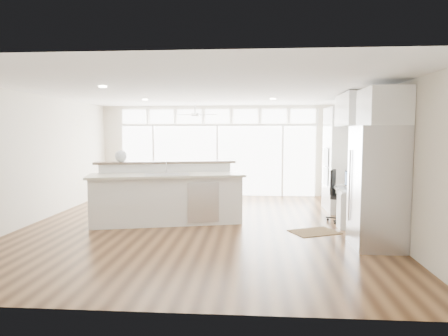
{
  "coord_description": "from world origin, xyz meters",
  "views": [
    {
      "loc": [
        1.09,
        -7.98,
        1.88
      ],
      "look_at": [
        0.45,
        0.6,
        1.13
      ],
      "focal_mm": 32.0,
      "sensor_mm": 36.0,
      "label": 1
    }
  ],
  "objects": [
    {
      "name": "monitor",
      "position": [
        3.05,
        0.3,
        0.94
      ],
      "size": [
        0.12,
        0.44,
        0.37
      ],
      "primitive_type": "cube",
      "rotation": [
        0.0,
        0.0,
        0.1
      ],
      "color": "black",
      "rests_on": "desk_nook"
    },
    {
      "name": "desk_nook",
      "position": [
        3.13,
        0.3,
        0.38
      ],
      "size": [
        0.72,
        1.3,
        0.76
      ],
      "primitive_type": "cube",
      "color": "white",
      "rests_on": "floor"
    },
    {
      "name": "wall_front",
      "position": [
        0.0,
        -4.0,
        1.35
      ],
      "size": [
        7.0,
        0.04,
        2.7
      ],
      "primitive_type": "cube",
      "color": "beige",
      "rests_on": "floor"
    },
    {
      "name": "office_chair",
      "position": [
        2.97,
        0.51,
        0.55
      ],
      "size": [
        0.72,
        0.7,
        1.1
      ],
      "primitive_type": "cube",
      "rotation": [
        0.0,
        0.0,
        -0.38
      ],
      "color": "black",
      "rests_on": "floor"
    },
    {
      "name": "transom_row",
      "position": [
        0.0,
        3.94,
        2.38
      ],
      "size": [
        5.9,
        0.06,
        0.4
      ],
      "primitive_type": "cube",
      "color": "white",
      "rests_on": "wall_back"
    },
    {
      "name": "wall_right",
      "position": [
        3.5,
        0.0,
        1.35
      ],
      "size": [
        0.04,
        8.0,
        2.7
      ],
      "primitive_type": "cube",
      "color": "beige",
      "rests_on": "floor"
    },
    {
      "name": "desk_window",
      "position": [
        3.46,
        0.3,
        1.55
      ],
      "size": [
        0.04,
        0.85,
        0.85
      ],
      "primitive_type": "cube",
      "color": "white",
      "rests_on": "wall_right"
    },
    {
      "name": "wall_left",
      "position": [
        -3.5,
        0.0,
        1.35
      ],
      "size": [
        0.04,
        8.0,
        2.7
      ],
      "primitive_type": "cube",
      "color": "beige",
      "rests_on": "floor"
    },
    {
      "name": "wall_back",
      "position": [
        0.0,
        4.0,
        1.35
      ],
      "size": [
        7.0,
        0.04,
        2.7
      ],
      "primitive_type": "cube",
      "color": "beige",
      "rests_on": "floor"
    },
    {
      "name": "oven_cabinet",
      "position": [
        3.17,
        1.8,
        1.25
      ],
      "size": [
        0.64,
        1.2,
        2.5
      ],
      "primitive_type": "cube",
      "color": "white",
      "rests_on": "floor"
    },
    {
      "name": "refrigerator",
      "position": [
        3.11,
        -1.35,
        1.0
      ],
      "size": [
        0.76,
        0.9,
        2.0
      ],
      "primitive_type": "cube",
      "color": "silver",
      "rests_on": "floor"
    },
    {
      "name": "glass_wall",
      "position": [
        0.0,
        3.94,
        1.05
      ],
      "size": [
        5.8,
        0.06,
        2.08
      ],
      "primitive_type": "cube",
      "color": "white",
      "rests_on": "wall_back"
    },
    {
      "name": "keyboard",
      "position": [
        2.88,
        0.3,
        0.77
      ],
      "size": [
        0.15,
        0.34,
        0.02
      ],
      "primitive_type": "cube",
      "rotation": [
        0.0,
        0.0,
        -0.09
      ],
      "color": "silver",
      "rests_on": "desk_nook"
    },
    {
      "name": "recessed_lights",
      "position": [
        0.0,
        0.2,
        2.68
      ],
      "size": [
        3.4,
        3.0,
        0.02
      ],
      "primitive_type": "cube",
      "color": "beige",
      "rests_on": "ceiling"
    },
    {
      "name": "fridge_cabinet",
      "position": [
        3.17,
        -1.35,
        2.3
      ],
      "size": [
        0.64,
        0.9,
        0.6
      ],
      "primitive_type": "cube",
      "color": "white",
      "rests_on": "wall_right"
    },
    {
      "name": "kitchen_island",
      "position": [
        -0.71,
        0.15,
        0.63
      ],
      "size": [
        3.38,
        1.94,
        1.27
      ],
      "primitive_type": "cube",
      "rotation": [
        0.0,
        0.0,
        0.24
      ],
      "color": "white",
      "rests_on": "floor"
    },
    {
      "name": "rug",
      "position": [
        2.25,
        -0.42,
        0.01
      ],
      "size": [
        1.04,
        0.92,
        0.01
      ],
      "primitive_type": "cube",
      "rotation": [
        0.0,
        0.0,
        0.43
      ],
      "color": "#352210",
      "rests_on": "floor"
    },
    {
      "name": "potted_plant",
      "position": [
        3.17,
        1.8,
        2.62
      ],
      "size": [
        0.3,
        0.33,
        0.24
      ],
      "primitive_type": "imported",
      "rotation": [
        0.0,
        0.0,
        0.07
      ],
      "color": "#285825",
      "rests_on": "oven_cabinet"
    },
    {
      "name": "ceiling",
      "position": [
        0.0,
        0.0,
        2.7
      ],
      "size": [
        7.0,
        8.0,
        0.02
      ],
      "primitive_type": "cube",
      "color": "white",
      "rests_on": "wall_back"
    },
    {
      "name": "fishbowl",
      "position": [
        -1.73,
        0.31,
        1.39
      ],
      "size": [
        0.33,
        0.33,
        0.26
      ],
      "primitive_type": "sphere",
      "rotation": [
        0.0,
        0.0,
        0.4
      ],
      "color": "silver",
      "rests_on": "kitchen_island"
    },
    {
      "name": "framed_photos",
      "position": [
        3.46,
        0.92,
        1.4
      ],
      "size": [
        0.06,
        0.22,
        0.8
      ],
      "primitive_type": "cube",
      "color": "black",
      "rests_on": "wall_right"
    },
    {
      "name": "floor",
      "position": [
        0.0,
        0.0,
        -0.01
      ],
      "size": [
        7.0,
        8.0,
        0.02
      ],
      "primitive_type": "cube",
      "color": "#432814",
      "rests_on": "ground"
    },
    {
      "name": "ceiling_fan",
      "position": [
        -0.5,
        2.8,
        2.48
      ],
      "size": [
        1.16,
        1.16,
        0.32
      ],
      "primitive_type": "cube",
      "color": "silver",
      "rests_on": "ceiling"
    },
    {
      "name": "upper_cabinets",
      "position": [
        3.17,
        0.3,
        2.35
      ],
      "size": [
        0.64,
        1.3,
        0.64
      ],
      "primitive_type": "cube",
      "color": "white",
      "rests_on": "wall_right"
    }
  ]
}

